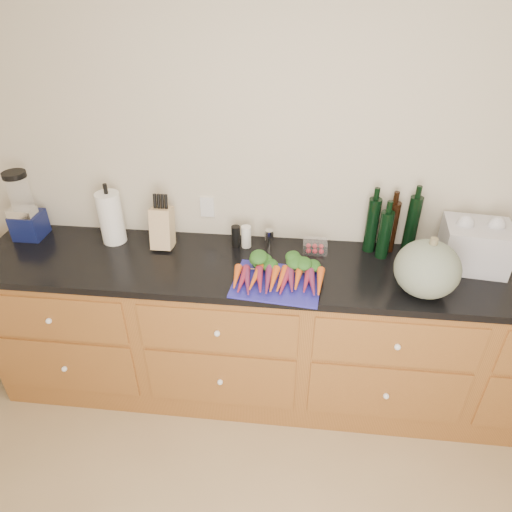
# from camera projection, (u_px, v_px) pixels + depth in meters

# --- Properties ---
(wall_back) EXTENTS (4.10, 0.05, 2.60)m
(wall_back) POSITION_uv_depth(u_px,v_px,m) (314.00, 180.00, 2.50)
(wall_back) COLOR beige
(wall_back) RESTS_ON ground
(cabinets) EXTENTS (3.60, 0.64, 0.90)m
(cabinets) POSITION_uv_depth(u_px,v_px,m) (304.00, 336.00, 2.69)
(cabinets) COLOR brown
(cabinets) RESTS_ON ground
(countertop) EXTENTS (3.64, 0.62, 0.04)m
(countertop) POSITION_uv_depth(u_px,v_px,m) (309.00, 271.00, 2.44)
(countertop) COLOR black
(countertop) RESTS_ON cabinets
(cutting_board) EXTENTS (0.47, 0.37, 0.01)m
(cutting_board) POSITION_uv_depth(u_px,v_px,m) (277.00, 283.00, 2.31)
(cutting_board) COLOR #25239B
(cutting_board) RESTS_ON countertop
(carrots) EXTENTS (0.46, 0.31, 0.06)m
(carrots) POSITION_uv_depth(u_px,v_px,m) (278.00, 274.00, 2.32)
(carrots) COLOR orange
(carrots) RESTS_ON cutting_board
(squash) EXTENTS (0.31, 0.31, 0.28)m
(squash) POSITION_uv_depth(u_px,v_px,m) (427.00, 269.00, 2.17)
(squash) COLOR #5D6A59
(squash) RESTS_ON countertop
(blender_appliance) EXTENTS (0.16, 0.16, 0.40)m
(blender_appliance) POSITION_uv_depth(u_px,v_px,m) (24.00, 209.00, 2.61)
(blender_appliance) COLOR #0F1648
(blender_appliance) RESTS_ON countertop
(paper_towel) EXTENTS (0.13, 0.13, 0.30)m
(paper_towel) POSITION_uv_depth(u_px,v_px,m) (111.00, 218.00, 2.58)
(paper_towel) COLOR white
(paper_towel) RESTS_ON countertop
(knife_block) EXTENTS (0.12, 0.12, 0.23)m
(knife_block) POSITION_uv_depth(u_px,v_px,m) (162.00, 228.00, 2.56)
(knife_block) COLOR tan
(knife_block) RESTS_ON countertop
(grinder_salt) EXTENTS (0.06, 0.06, 0.13)m
(grinder_salt) POSITION_uv_depth(u_px,v_px,m) (246.00, 237.00, 2.58)
(grinder_salt) COLOR white
(grinder_salt) RESTS_ON countertop
(grinder_pepper) EXTENTS (0.05, 0.05, 0.13)m
(grinder_pepper) POSITION_uv_depth(u_px,v_px,m) (236.00, 236.00, 2.58)
(grinder_pepper) COLOR black
(grinder_pepper) RESTS_ON countertop
(canister_chrome) EXTENTS (0.05, 0.05, 0.11)m
(canister_chrome) POSITION_uv_depth(u_px,v_px,m) (269.00, 239.00, 2.57)
(canister_chrome) COLOR silver
(canister_chrome) RESTS_ON countertop
(tomato_box) EXTENTS (0.13, 0.11, 0.06)m
(tomato_box) POSITION_uv_depth(u_px,v_px,m) (315.00, 246.00, 2.55)
(tomato_box) COLOR white
(tomato_box) RESTS_ON countertop
(bottles) EXTENTS (0.28, 0.14, 0.34)m
(bottles) POSITION_uv_depth(u_px,v_px,m) (390.00, 228.00, 2.48)
(bottles) COLOR black
(bottles) RESTS_ON countertop
(grocery_bag) EXTENTS (0.36, 0.30, 0.24)m
(grocery_bag) POSITION_uv_depth(u_px,v_px,m) (475.00, 246.00, 2.39)
(grocery_bag) COLOR silver
(grocery_bag) RESTS_ON countertop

